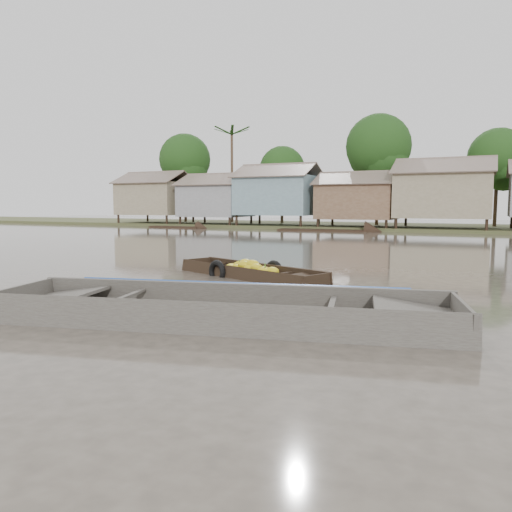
% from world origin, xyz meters
% --- Properties ---
extents(ground, '(120.00, 120.00, 0.00)m').
position_xyz_m(ground, '(0.00, 0.00, 0.00)').
color(ground, '#453E35').
rests_on(ground, ground).
extents(riverbank, '(120.00, 12.47, 10.22)m').
position_xyz_m(riverbank, '(3.03, 31.86, 3.07)').
color(riverbank, '#384723').
rests_on(riverbank, ground).
extents(banana_boat, '(5.05, 3.01, 0.71)m').
position_xyz_m(banana_boat, '(-0.53, 2.94, 0.12)').
color(banana_boat, black).
rests_on(banana_boat, ground).
extents(viewer_boat, '(8.26, 3.84, 0.64)m').
position_xyz_m(viewer_boat, '(1.39, -1.97, 0.07)').
color(viewer_boat, '#3D3833').
rests_on(viewer_boat, ground).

